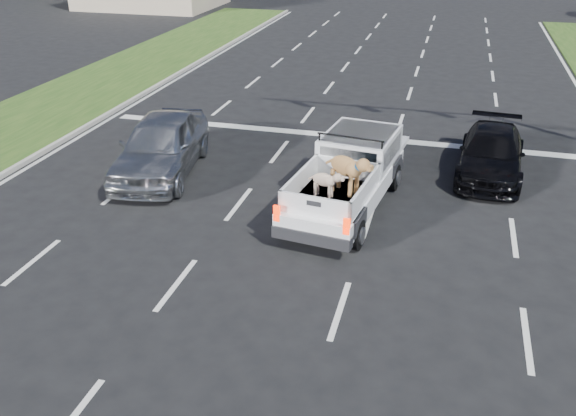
{
  "coord_description": "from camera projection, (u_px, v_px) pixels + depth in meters",
  "views": [
    {
      "loc": [
        3.32,
        -9.79,
        7.17
      ],
      "look_at": [
        0.15,
        2.0,
        1.09
      ],
      "focal_mm": 38.0,
      "sensor_mm": 36.0,
      "label": 1
    }
  ],
  "objects": [
    {
      "name": "pickup_truck",
      "position": [
        349.0,
        175.0,
        15.78
      ],
      "size": [
        2.51,
        5.39,
        1.95
      ],
      "rotation": [
        0.0,
        0.0,
        -0.13
      ],
      "color": "black",
      "rests_on": "ground"
    },
    {
      "name": "silver_sedan",
      "position": [
        161.0,
        145.0,
        17.85
      ],
      "size": [
        2.8,
        5.32,
        1.72
      ],
      "primitive_type": "imported",
      "rotation": [
        0.0,
        0.0,
        0.16
      ],
      "color": "#A2A5A9",
      "rests_on": "ground"
    },
    {
      "name": "curb_left",
      "position": [
        46.0,
        150.0,
        19.69
      ],
      "size": [
        0.15,
        60.0,
        0.14
      ],
      "primitive_type": "cube",
      "color": "gray",
      "rests_on": "ground"
    },
    {
      "name": "ground",
      "position": [
        255.0,
        297.0,
        12.43
      ],
      "size": [
        160.0,
        160.0,
        0.0
      ],
      "primitive_type": "plane",
      "color": "black",
      "rests_on": "ground"
    },
    {
      "name": "road_markings",
      "position": [
        323.0,
        174.0,
        18.1
      ],
      "size": [
        17.75,
        60.0,
        0.01
      ],
      "color": "silver",
      "rests_on": "ground"
    },
    {
      "name": "black_coupe",
      "position": [
        491.0,
        154.0,
        17.85
      ],
      "size": [
        2.12,
        4.56,
        1.29
      ],
      "primitive_type": "imported",
      "rotation": [
        0.0,
        0.0,
        -0.07
      ],
      "color": "black",
      "rests_on": "ground"
    }
  ]
}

